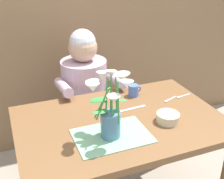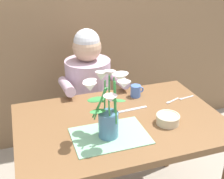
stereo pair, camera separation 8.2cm
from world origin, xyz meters
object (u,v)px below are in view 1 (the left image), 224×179
at_px(seated_person, 85,102).
at_px(flower_vase, 109,106).
at_px(dinner_knife, 132,109).
at_px(tea_cup, 134,90).
at_px(ceramic_bowl, 168,117).

xyz_separation_m(seated_person, flower_vase, (-0.09, -0.75, 0.36)).
bearing_deg(dinner_knife, tea_cup, 58.26).
xyz_separation_m(seated_person, tea_cup, (0.24, -0.36, 0.22)).
height_order(dinner_knife, tea_cup, tea_cup).
relative_size(ceramic_bowl, dinner_knife, 0.72).
height_order(seated_person, ceramic_bowl, seated_person).
height_order(flower_vase, tea_cup, flower_vase).
xyz_separation_m(flower_vase, tea_cup, (0.32, 0.39, -0.14)).
xyz_separation_m(ceramic_bowl, dinner_knife, (-0.13, 0.21, -0.03)).
bearing_deg(tea_cup, flower_vase, -129.92).
bearing_deg(dinner_knife, flower_vase, -140.17).
bearing_deg(tea_cup, dinner_knife, -118.20).
height_order(ceramic_bowl, tea_cup, tea_cup).
distance_m(flower_vase, ceramic_bowl, 0.39).
bearing_deg(seated_person, tea_cup, -54.35).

